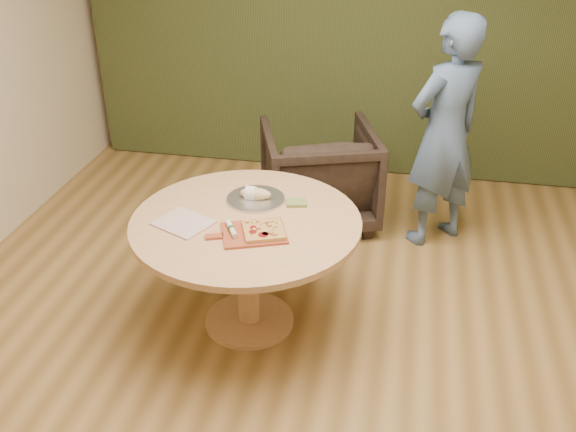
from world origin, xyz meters
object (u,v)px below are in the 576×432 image
(pizza_paddle, at_px, (252,233))
(cutlery_roll, at_px, (231,229))
(person_standing, at_px, (445,134))
(pedestal_table, at_px, (247,240))
(flatbread_pizza, at_px, (264,230))
(armchair, at_px, (319,171))
(bread_roll, at_px, (254,194))
(serving_tray, at_px, (256,199))

(pizza_paddle, height_order, cutlery_roll, cutlery_roll)
(person_standing, bearing_deg, pedestal_table, 8.21)
(flatbread_pizza, distance_m, armchair, 1.58)
(bread_roll, distance_m, person_standing, 1.55)
(armchair, height_order, person_standing, person_standing)
(pedestal_table, relative_size, person_standing, 0.78)
(serving_tray, height_order, person_standing, person_standing)
(pizza_paddle, relative_size, flatbread_pizza, 1.67)
(person_standing, bearing_deg, cutlery_roll, 10.67)
(flatbread_pizza, relative_size, serving_tray, 0.80)
(bread_roll, height_order, armchair, armchair)
(pedestal_table, bearing_deg, person_standing, 48.46)
(flatbread_pizza, height_order, cutlery_roll, flatbread_pizza)
(pizza_paddle, height_order, serving_tray, serving_tray)
(pizza_paddle, relative_size, armchair, 0.55)
(pizza_paddle, bearing_deg, serving_tray, 79.77)
(pizza_paddle, bearing_deg, flatbread_pizza, -12.41)
(cutlery_roll, distance_m, person_standing, 1.87)
(person_standing, bearing_deg, flatbread_pizza, 14.85)
(flatbread_pizza, relative_size, cutlery_roll, 1.55)
(bread_roll, bearing_deg, serving_tray, 0.00)
(serving_tray, relative_size, armchair, 0.41)
(pedestal_table, relative_size, serving_tray, 3.78)
(pizza_paddle, relative_size, person_standing, 0.28)
(armchair, bearing_deg, cutlery_roll, 61.73)
(pedestal_table, height_order, person_standing, person_standing)
(serving_tray, bearing_deg, bread_roll, 180.00)
(armchair, bearing_deg, bread_roll, 59.87)
(flatbread_pizza, bearing_deg, bread_roll, 110.83)
(pedestal_table, xyz_separation_m, person_standing, (1.14, 1.28, 0.25))
(pedestal_table, relative_size, pizza_paddle, 2.83)
(cutlery_roll, bearing_deg, pizza_paddle, -24.66)
(serving_tray, relative_size, person_standing, 0.21)
(pedestal_table, bearing_deg, cutlery_roll, -103.38)
(person_standing, bearing_deg, bread_roll, 1.95)
(flatbread_pizza, distance_m, serving_tray, 0.41)
(pizza_paddle, bearing_deg, person_standing, 32.68)
(flatbread_pizza, xyz_separation_m, serving_tray, (-0.14, 0.39, -0.02))
(serving_tray, bearing_deg, cutlery_roll, -95.50)
(serving_tray, distance_m, armchair, 1.22)
(cutlery_roll, bearing_deg, armchair, 50.90)
(pizza_paddle, xyz_separation_m, bread_roll, (-0.08, 0.40, 0.04))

